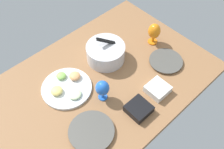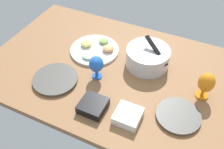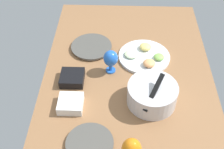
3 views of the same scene
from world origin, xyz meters
TOP-DOWN VIEW (x-y plane):
  - ground_plane at (0.00, 0.00)cm, footprint 160.00×104.00cm
  - dinner_plate_left at (-25.92, -24.64)cm, footprint 27.41×27.41cm
  - dinner_plate_right at (48.72, -19.25)cm, footprint 24.02×24.02cm
  - mixing_bowl at (19.68, 12.97)cm, footprint 28.02×27.64cm
  - fruit_platter at (-17.28, 10.69)cm, footprint 33.44×33.44cm
  - hurricane_glass_blue at (-4.53, -10.80)cm, footprint 8.89×8.89cm
  - square_bowl_black at (4.95, -33.52)cm, footprint 14.03×14.03cm
  - square_bowl_white at (24.80, -31.82)cm, footprint 13.57×13.57cm

SIDE VIEW (x-z plane):
  - ground_plane at x=0.00cm, z-range -4.00..0.00cm
  - dinner_plate_right at x=48.72cm, z-range 0.04..2.06cm
  - dinner_plate_left at x=-25.92cm, z-range 0.04..2.25cm
  - fruit_platter at x=-17.28cm, z-range -1.16..4.27cm
  - square_bowl_black at x=4.95cm, z-range 0.28..5.21cm
  - square_bowl_white at x=24.80cm, z-range 0.29..5.41cm
  - mixing_bowl at x=19.68cm, z-range -2.94..16.17cm
  - hurricane_glass_blue at x=-4.53cm, z-range 2.09..17.72cm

